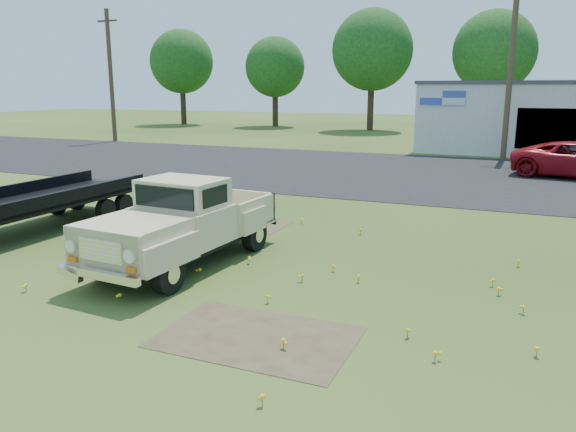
# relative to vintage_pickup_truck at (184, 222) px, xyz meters

# --- Properties ---
(ground) EXTENTS (140.00, 140.00, 0.00)m
(ground) POSITION_rel_vintage_pickup_truck_xyz_m (1.56, 0.27, -0.95)
(ground) COLOR #2A4516
(ground) RESTS_ON ground
(asphalt_lot) EXTENTS (90.00, 14.00, 0.02)m
(asphalt_lot) POSITION_rel_vintage_pickup_truck_xyz_m (1.56, 15.27, -0.95)
(asphalt_lot) COLOR black
(asphalt_lot) RESTS_ON ground
(dirt_patch_a) EXTENTS (3.00, 2.00, 0.01)m
(dirt_patch_a) POSITION_rel_vintage_pickup_truck_xyz_m (3.06, -2.73, -0.95)
(dirt_patch_a) COLOR #483626
(dirt_patch_a) RESTS_ON ground
(dirt_patch_b) EXTENTS (2.20, 1.60, 0.01)m
(dirt_patch_b) POSITION_rel_vintage_pickup_truck_xyz_m (-0.44, 3.77, -0.95)
(dirt_patch_b) COLOR #483626
(dirt_patch_b) RESTS_ON ground
(commercial_building) EXTENTS (14.20, 8.20, 4.15)m
(commercial_building) POSITION_rel_vintage_pickup_truck_xyz_m (7.56, 27.27, 1.15)
(commercial_building) COLOR beige
(commercial_building) RESTS_ON ground
(utility_pole_west) EXTENTS (1.60, 0.30, 9.00)m
(utility_pole_west) POSITION_rel_vintage_pickup_truck_xyz_m (-20.44, 22.27, 3.65)
(utility_pole_west) COLOR #4C3823
(utility_pole_west) RESTS_ON ground
(utility_pole_mid) EXTENTS (1.60, 0.30, 9.00)m
(utility_pole_mid) POSITION_rel_vintage_pickup_truck_xyz_m (5.56, 22.27, 3.65)
(utility_pole_mid) COLOR #4C3823
(utility_pole_mid) RESTS_ON ground
(treeline_a) EXTENTS (6.40, 6.40, 9.52)m
(treeline_a) POSITION_rel_vintage_pickup_truck_xyz_m (-26.44, 40.27, 5.35)
(treeline_a) COLOR #352618
(treeline_a) RESTS_ON ground
(treeline_b) EXTENTS (5.76, 5.76, 8.57)m
(treeline_b) POSITION_rel_vintage_pickup_truck_xyz_m (-16.44, 41.27, 4.71)
(treeline_b) COLOR #352618
(treeline_b) RESTS_ON ground
(treeline_c) EXTENTS (7.04, 7.04, 10.47)m
(treeline_c) POSITION_rel_vintage_pickup_truck_xyz_m (-6.44, 39.77, 5.98)
(treeline_c) COLOR #352618
(treeline_c) RESTS_ON ground
(treeline_d) EXTENTS (6.72, 6.72, 10.00)m
(treeline_d) POSITION_rel_vintage_pickup_truck_xyz_m (3.56, 40.77, 5.67)
(treeline_d) COLOR #352618
(treeline_d) RESTS_ON ground
(vintage_pickup_truck) EXTENTS (2.40, 5.37, 1.90)m
(vintage_pickup_truck) POSITION_rel_vintage_pickup_truck_xyz_m (0.00, 0.00, 0.00)
(vintage_pickup_truck) COLOR beige
(vintage_pickup_truck) RESTS_ON ground
(flatbed_trailer) EXTENTS (2.32, 6.61, 1.79)m
(flatbed_trailer) POSITION_rel_vintage_pickup_truck_xyz_m (-5.42, 1.25, -0.06)
(flatbed_trailer) COLOR black
(flatbed_trailer) RESTS_ON ground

